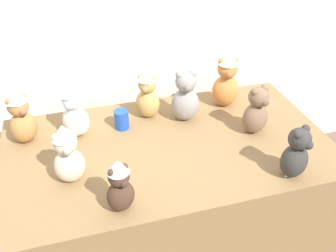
{
  "coord_description": "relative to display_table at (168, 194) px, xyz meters",
  "views": [
    {
      "loc": [
        -0.4,
        -1.17,
        1.91
      ],
      "look_at": [
        0.0,
        0.25,
        0.87
      ],
      "focal_mm": 37.82,
      "sensor_mm": 36.0,
      "label": 1
    }
  ],
  "objects": [
    {
      "name": "wall_back",
      "position": [
        0.0,
        0.73,
        0.93
      ],
      "size": [
        7.0,
        0.08,
        2.6
      ],
      "primitive_type": "cube",
      "color": "white",
      "rests_on": "ground_plane"
    },
    {
      "name": "display_table",
      "position": [
        0.0,
        0.0,
        0.0
      ],
      "size": [
        1.72,
        0.95,
        0.75
      ],
      "primitive_type": "cube",
      "color": "olive",
      "rests_on": "ground_plane"
    },
    {
      "name": "teddy_bear_honey",
      "position": [
        -0.04,
        0.29,
        0.52
      ],
      "size": [
        0.18,
        0.17,
        0.31
      ],
      "rotation": [
        0.0,
        0.0,
        -0.47
      ],
      "color": "tan",
      "rests_on": "display_table"
    },
    {
      "name": "teddy_bear_ash",
      "position": [
        0.16,
        0.21,
        0.52
      ],
      "size": [
        0.17,
        0.15,
        0.31
      ],
      "rotation": [
        0.0,
        0.0,
        -0.1
      ],
      "color": "gray",
      "rests_on": "display_table"
    },
    {
      "name": "teddy_bear_snow",
      "position": [
        -0.45,
        0.22,
        0.53
      ],
      "size": [
        0.19,
        0.18,
        0.32
      ],
      "rotation": [
        0.0,
        0.0,
        -0.48
      ],
      "color": "white",
      "rests_on": "display_table"
    },
    {
      "name": "teddy_bear_cocoa",
      "position": [
        -0.31,
        -0.37,
        0.5
      ],
      "size": [
        0.15,
        0.14,
        0.27
      ],
      "rotation": [
        0.0,
        0.0,
        0.37
      ],
      "color": "#4C3323",
      "rests_on": "display_table"
    },
    {
      "name": "teddy_bear_mocha",
      "position": [
        0.49,
        -0.01,
        0.51
      ],
      "size": [
        0.18,
        0.16,
        0.28
      ],
      "rotation": [
        0.0,
        0.0,
        0.3
      ],
      "color": "#7F6047",
      "rests_on": "display_table"
    },
    {
      "name": "teddy_bear_ginger",
      "position": [
        0.44,
        0.29,
        0.55
      ],
      "size": [
        0.19,
        0.17,
        0.36
      ],
      "rotation": [
        0.0,
        0.0,
        -0.21
      ],
      "color": "#D17F3D",
      "rests_on": "display_table"
    },
    {
      "name": "teddy_bear_caramel",
      "position": [
        -0.72,
        0.24,
        0.53
      ],
      "size": [
        0.18,
        0.18,
        0.31
      ],
      "rotation": [
        0.0,
        0.0,
        0.55
      ],
      "color": "#B27A42",
      "rests_on": "display_table"
    },
    {
      "name": "teddy_bear_cream",
      "position": [
        -0.5,
        -0.13,
        0.53
      ],
      "size": [
        0.15,
        0.13,
        0.31
      ],
      "rotation": [
        0.0,
        0.0,
        0.12
      ],
      "color": "beige",
      "rests_on": "display_table"
    },
    {
      "name": "teddy_bear_charcoal",
      "position": [
        0.5,
        -0.38,
        0.5
      ],
      "size": [
        0.18,
        0.17,
        0.27
      ],
      "rotation": [
        0.0,
        0.0,
        0.46
      ],
      "color": "#383533",
      "rests_on": "display_table"
    },
    {
      "name": "party_cup_blue",
      "position": [
        -0.21,
        0.22,
        0.43
      ],
      "size": [
        0.08,
        0.08,
        0.11
      ],
      "primitive_type": "cylinder",
      "color": "blue",
      "rests_on": "display_table"
    },
    {
      "name": "name_card_front_left",
      "position": [
        0.5,
        -0.39,
        0.4
      ],
      "size": [
        0.07,
        0.01,
        0.05
      ],
      "primitive_type": "cube",
      "rotation": [
        0.0,
        0.0,
        0.05
      ],
      "color": "white",
      "rests_on": "display_table"
    }
  ]
}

